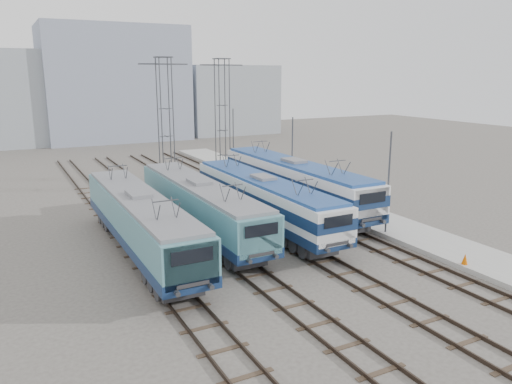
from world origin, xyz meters
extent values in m
plane|color=#514C47|center=(0.00, 0.00, 0.00)|extent=(160.00, 160.00, 0.00)
cube|color=#9E9E99|center=(10.20, 8.00, 0.15)|extent=(4.00, 70.00, 0.30)
cube|color=#12264A|center=(-6.75, 6.11, 1.36)|extent=(2.81, 17.76, 0.59)
cube|color=teal|center=(-6.75, 6.11, 2.55)|extent=(2.76, 17.76, 1.78)
cube|color=teal|center=(-6.75, -2.43, 2.37)|extent=(2.54, 0.69, 2.01)
cube|color=slate|center=(-6.75, 6.11, 3.53)|extent=(2.54, 17.05, 0.20)
cube|color=#262628|center=(-6.75, 0.19, 0.62)|extent=(2.07, 3.55, 0.67)
cube|color=#262628|center=(-6.75, 12.03, 0.62)|extent=(2.07, 3.55, 0.67)
cube|color=#12264A|center=(-2.25, 7.98, 1.34)|extent=(2.77, 17.46, 0.58)
cube|color=teal|center=(-2.25, 7.98, 2.51)|extent=(2.72, 17.46, 1.75)
cube|color=teal|center=(-2.25, -0.41, 2.33)|extent=(2.50, 0.68, 1.98)
cube|color=slate|center=(-2.25, 7.98, 3.48)|extent=(2.50, 16.76, 0.19)
cube|color=#262628|center=(-2.25, 2.16, 0.62)|extent=(2.04, 3.49, 0.65)
cube|color=#262628|center=(-2.25, 13.80, 0.62)|extent=(2.04, 3.49, 0.65)
cube|color=#12264A|center=(2.25, 7.44, 1.33)|extent=(2.74, 17.26, 0.58)
cube|color=silver|center=(2.25, 7.44, 2.48)|extent=(2.69, 17.26, 1.73)
cube|color=#12264A|center=(2.25, 7.44, 2.43)|extent=(2.73, 17.28, 0.67)
cube|color=silver|center=(2.25, -0.86, 2.31)|extent=(2.47, 0.67, 1.96)
cube|color=navy|center=(2.25, 7.44, 3.44)|extent=(2.47, 16.57, 0.19)
cube|color=#262628|center=(2.25, 1.68, 0.61)|extent=(2.01, 3.45, 0.65)
cube|color=#262628|center=(2.25, 13.19, 0.61)|extent=(2.01, 3.45, 0.65)
cube|color=#12264A|center=(6.75, 10.72, 1.43)|extent=(2.97, 18.79, 0.63)
cube|color=silver|center=(6.75, 10.72, 2.68)|extent=(2.92, 18.79, 1.88)
cube|color=#12264A|center=(6.75, 10.72, 2.63)|extent=(2.96, 18.81, 0.73)
cube|color=silver|center=(6.75, 1.69, 2.50)|extent=(2.69, 0.73, 2.13)
cube|color=navy|center=(6.75, 10.72, 3.73)|extent=(2.69, 18.03, 0.21)
cube|color=#262628|center=(6.75, 4.45, 0.65)|extent=(2.19, 3.76, 0.70)
cube|color=#262628|center=(6.75, 16.98, 0.65)|extent=(2.19, 3.76, 0.70)
cylinder|color=#3F4247|center=(-0.55, 21.45, 6.00)|extent=(0.10, 0.10, 12.00)
cylinder|color=#3F4247|center=(0.55, 21.45, 6.00)|extent=(0.10, 0.10, 12.00)
cylinder|color=#3F4247|center=(-0.55, 22.55, 6.00)|extent=(0.10, 0.10, 12.00)
cylinder|color=#3F4247|center=(0.55, 22.55, 6.00)|extent=(0.10, 0.10, 12.00)
cube|color=#3F4247|center=(0.00, 22.00, 11.40)|extent=(4.50, 0.12, 0.12)
cylinder|color=#3F4247|center=(5.95, 23.45, 6.00)|extent=(0.10, 0.10, 12.00)
cylinder|color=#3F4247|center=(7.05, 23.45, 6.00)|extent=(0.10, 0.10, 12.00)
cylinder|color=#3F4247|center=(5.95, 24.55, 6.00)|extent=(0.10, 0.10, 12.00)
cylinder|color=#3F4247|center=(7.05, 24.55, 6.00)|extent=(0.10, 0.10, 12.00)
cube|color=#3F4247|center=(6.50, 24.00, 11.40)|extent=(4.50, 0.12, 0.12)
cylinder|color=#3F4247|center=(8.60, 2.00, 3.50)|extent=(0.12, 0.12, 7.00)
cylinder|color=#3F4247|center=(8.60, 14.00, 3.50)|extent=(0.12, 0.12, 7.00)
cylinder|color=#3F4247|center=(8.60, 26.00, 3.50)|extent=(0.12, 0.12, 7.00)
cone|color=#D15600|center=(8.50, -4.51, 0.61)|extent=(0.34, 0.34, 0.62)
cube|color=#858EA2|center=(4.00, 62.00, 9.00)|extent=(22.00, 14.00, 18.00)
cube|color=#8E969E|center=(24.00, 62.00, 6.00)|extent=(16.00, 12.00, 12.00)
camera|label=1|loc=(-13.71, -22.19, 10.57)|focal=35.00mm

